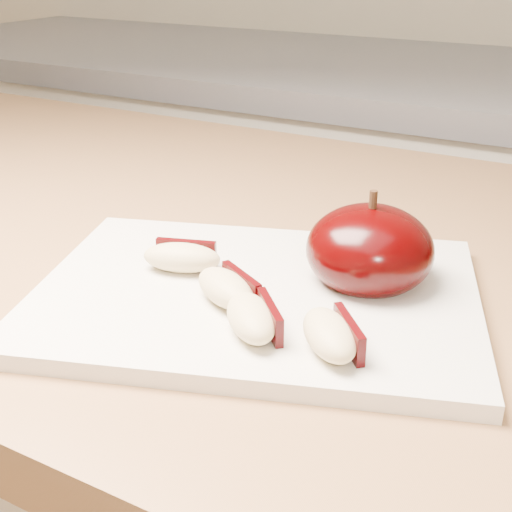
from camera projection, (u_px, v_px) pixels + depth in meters
The scene contains 7 objects.
back_cabinet at pixel (442, 319), 1.36m from camera, with size 2.40×0.62×0.94m.
cutting_board at pixel (256, 296), 0.51m from camera, with size 0.31×0.23×0.01m, color beige.
apple_half at pixel (370, 250), 0.51m from camera, with size 0.12×0.12×0.08m.
apple_wedge_a at pixel (182, 257), 0.53m from camera, with size 0.06×0.05×0.02m.
apple_wedge_b at pixel (227, 288), 0.48m from camera, with size 0.06×0.05×0.02m.
apple_wedge_c at pixel (253, 318), 0.44m from camera, with size 0.06×0.06×0.02m.
apple_wedge_d at pixel (331, 335), 0.42m from camera, with size 0.06×0.06×0.02m.
Camera 1 is at (0.28, -0.01, 1.14)m, focal length 50.00 mm.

